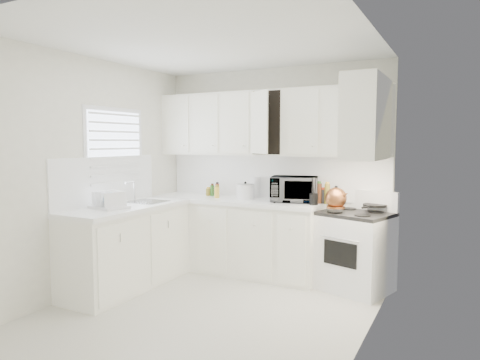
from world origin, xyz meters
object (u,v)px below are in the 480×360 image
Objects in this scene: microwave at (294,186)px; stove at (355,241)px; rice_cooker at (245,190)px; utensil_crock at (314,191)px; tea_kettle at (336,196)px; dish_rack at (109,199)px.

stove is at bearing -20.80° from microwave.
rice_cooker is 0.69× the size of utensil_crock.
tea_kettle is 0.74× the size of dish_rack.
tea_kettle is 0.30m from utensil_crock.
dish_rack is (-2.18, -1.19, -0.02)m from tea_kettle.
utensil_crock reaches higher than rice_cooker.
microwave reaches higher than tea_kettle.
utensil_crock is at bearing -154.13° from stove.
microwave is 0.33m from utensil_crock.
stove is 5.12× the size of rice_cooker.
stove is 2.05× the size of microwave.
dish_rack is at bearing -133.38° from stove.
dish_rack is (-0.97, -1.37, -0.00)m from rice_cooker.
rice_cooker reaches higher than dish_rack.
microwave is at bearing 54.14° from dish_rack.
tea_kettle is 0.90× the size of utensil_crock.
microwave reaches higher than stove.
utensil_crock reaches higher than dish_rack.
utensil_crock is at bearing 46.58° from dish_rack.
utensil_crock reaches higher than tea_kettle.
rice_cooker is (-1.38, 0.02, 0.49)m from stove.
tea_kettle is at bearing -121.55° from stove.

